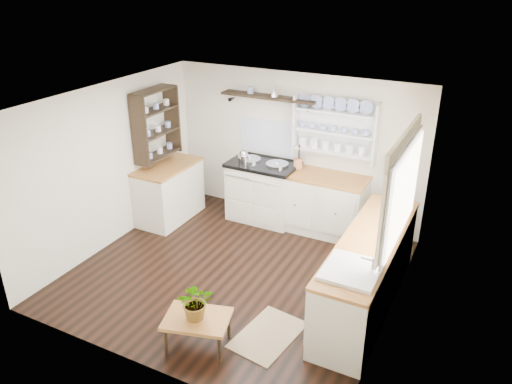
% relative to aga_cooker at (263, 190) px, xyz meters
% --- Properties ---
extents(floor, '(4.00, 3.80, 0.01)m').
position_rel_aga_cooker_xyz_m(floor, '(0.38, -1.57, -0.48)').
color(floor, black).
rests_on(floor, ground).
extents(wall_back, '(4.00, 0.02, 2.30)m').
position_rel_aga_cooker_xyz_m(wall_back, '(0.38, 0.33, 0.67)').
color(wall_back, silver).
rests_on(wall_back, ground).
extents(wall_right, '(0.02, 3.80, 2.30)m').
position_rel_aga_cooker_xyz_m(wall_right, '(2.38, -1.57, 0.67)').
color(wall_right, silver).
rests_on(wall_right, ground).
extents(wall_left, '(0.02, 3.80, 2.30)m').
position_rel_aga_cooker_xyz_m(wall_left, '(-1.62, -1.57, 0.67)').
color(wall_left, silver).
rests_on(wall_left, ground).
extents(ceiling, '(4.00, 3.80, 0.01)m').
position_rel_aga_cooker_xyz_m(ceiling, '(0.38, -1.57, 1.82)').
color(ceiling, white).
rests_on(ceiling, wall_back).
extents(window, '(0.08, 1.55, 1.22)m').
position_rel_aga_cooker_xyz_m(window, '(2.33, -1.42, 1.08)').
color(window, white).
rests_on(window, wall_right).
extents(aga_cooker, '(1.06, 0.73, 0.98)m').
position_rel_aga_cooker_xyz_m(aga_cooker, '(0.00, 0.00, 0.00)').
color(aga_cooker, '#EEE4CE').
rests_on(aga_cooker, floor).
extents(back_cabinets, '(1.27, 0.63, 0.90)m').
position_rel_aga_cooker_xyz_m(back_cabinets, '(0.98, 0.03, -0.02)').
color(back_cabinets, beige).
rests_on(back_cabinets, floor).
extents(right_cabinets, '(0.62, 2.43, 0.90)m').
position_rel_aga_cooker_xyz_m(right_cabinets, '(2.08, -1.47, -0.02)').
color(right_cabinets, beige).
rests_on(right_cabinets, floor).
extents(belfast_sink, '(0.55, 0.60, 0.45)m').
position_rel_aga_cooker_xyz_m(belfast_sink, '(2.08, -2.22, 0.32)').
color(belfast_sink, white).
rests_on(belfast_sink, right_cabinets).
extents(left_cabinets, '(0.62, 1.13, 0.90)m').
position_rel_aga_cooker_xyz_m(left_cabinets, '(-1.32, -0.67, -0.02)').
color(left_cabinets, beige).
rests_on(left_cabinets, floor).
extents(plate_rack, '(1.20, 0.22, 0.90)m').
position_rel_aga_cooker_xyz_m(plate_rack, '(1.03, 0.29, 1.07)').
color(plate_rack, white).
rests_on(plate_rack, wall_back).
extents(high_shelf, '(1.50, 0.29, 0.16)m').
position_rel_aga_cooker_xyz_m(high_shelf, '(-0.02, 0.21, 1.43)').
color(high_shelf, black).
rests_on(high_shelf, wall_back).
extents(left_shelving, '(0.28, 0.80, 1.05)m').
position_rel_aga_cooker_xyz_m(left_shelving, '(-1.46, -0.67, 1.07)').
color(left_shelving, black).
rests_on(left_shelving, wall_left).
extents(kettle, '(0.17, 0.17, 0.21)m').
position_rel_aga_cooker_xyz_m(kettle, '(-0.28, -0.12, 0.55)').
color(kettle, silver).
rests_on(kettle, aga_cooker).
extents(utensil_crock, '(0.13, 0.13, 0.15)m').
position_rel_aga_cooker_xyz_m(utensil_crock, '(0.53, 0.11, 0.51)').
color(utensil_crock, '#AE6B40').
rests_on(utensil_crock, back_cabinets).
extents(center_table, '(0.78, 0.65, 0.37)m').
position_rel_aga_cooker_xyz_m(center_table, '(0.70, -2.97, -0.16)').
color(center_table, brown).
rests_on(center_table, floor).
extents(potted_plant, '(0.48, 0.47, 0.41)m').
position_rel_aga_cooker_xyz_m(potted_plant, '(0.70, -2.97, 0.09)').
color(potted_plant, '#3F7233').
rests_on(potted_plant, center_table).
extents(floor_rug, '(0.66, 0.92, 0.02)m').
position_rel_aga_cooker_xyz_m(floor_rug, '(1.29, -2.50, -0.47)').
color(floor_rug, '#84674C').
rests_on(floor_rug, floor).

